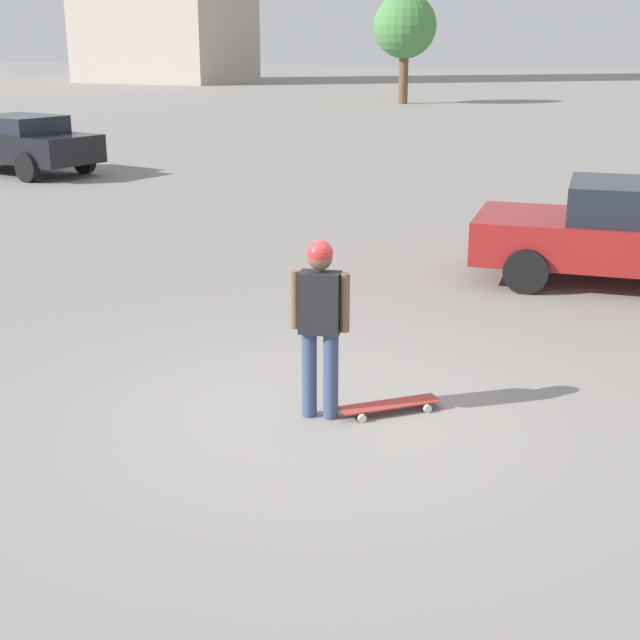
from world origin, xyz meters
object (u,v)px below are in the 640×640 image
(car_parked_near, at_px, (631,232))
(car_parked_far, at_px, (19,142))
(person, at_px, (320,314))
(skateboard, at_px, (390,405))

(car_parked_near, distance_m, car_parked_far, 16.31)
(person, height_order, car_parked_far, person)
(skateboard, height_order, car_parked_far, car_parked_far)
(skateboard, bearing_deg, person, -12.21)
(person, relative_size, car_parked_far, 0.35)
(car_parked_far, bearing_deg, car_parked_near, 171.77)
(skateboard, relative_size, car_parked_far, 0.17)
(skateboard, xyz_separation_m, car_parked_near, (5.72, -1.39, 0.66))
(person, height_order, car_parked_near, person)
(car_parked_near, height_order, car_parked_far, car_parked_far)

